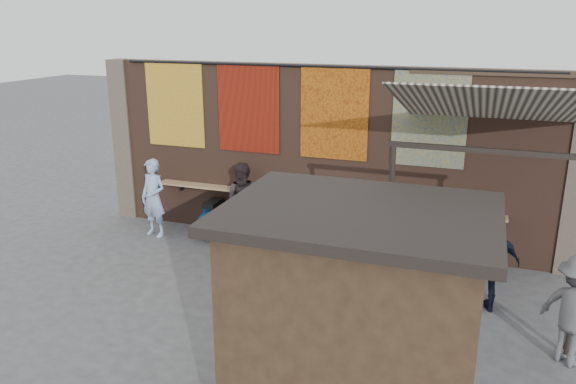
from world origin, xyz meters
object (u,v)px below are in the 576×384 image
Objects in this scene: scooter_stool_9 at (468,252)px; shopper_navy at (488,262)px; scooter_stool_1 at (235,223)px; scooter_stool_8 at (434,250)px; scooter_stool_6 at (373,243)px; scooter_stool_4 at (314,232)px; shopper_grey at (575,311)px; scooter_stool_0 at (212,219)px; scooter_stool_7 at (403,244)px; diner_right at (245,202)px; shelf_box at (337,195)px; market_stall at (355,334)px; shopper_tan at (389,239)px; scooter_stool_2 at (262,226)px; scooter_stool_3 at (289,232)px; scooter_stool_5 at (341,239)px; diner_left at (154,198)px.

scooter_stool_9 is 0.49× the size of shopper_navy.
scooter_stool_8 is (4.54, 0.01, -0.03)m from scooter_stool_1.
scooter_stool_6 is 0.41× the size of shopper_navy.
shopper_navy is at bearing -23.98° from scooter_stool_4.
shopper_grey is (2.26, -2.84, 0.50)m from scooter_stool_8.
scooter_stool_0 is at bearing -28.63° from shopper_navy.
diner_right reaches higher than scooter_stool_7.
shelf_box is at bearing 173.86° from scooter_stool_9.
scooter_stool_0 is at bearing 161.70° from diner_right.
shelf_box is at bearing 106.80° from market_stall.
shelf_box is 1.84m from shopper_tan.
scooter_stool_1 is (0.59, -0.01, -0.04)m from scooter_stool_0.
scooter_stool_4 is 4.02m from shopper_navy.
scooter_stool_2 reaches higher than scooter_stool_3.
diner_right reaches higher than shopper_grey.
shopper_navy is 4.18m from market_stall.
diner_right is (-3.62, 0.01, 0.50)m from scooter_stool_7.
scooter_stool_5 is 0.38× the size of diner_left.
shopper_tan reaches higher than scooter_stool_3.
scooter_stool_1 is at bearing 16.97° from shopper_grey.
scooter_stool_3 is 1.04× the size of scooter_stool_5.
scooter_stool_8 is 4.31m from diner_right.
scooter_stool_5 is 0.25× the size of market_stall.
diner_left is at bearing -175.84° from scooter_stool_6.
shelf_box is 1.88m from scooter_stool_2.
scooter_stool_1 reaches higher than scooter_stool_3.
shelf_box reaches higher than scooter_stool_1.
scooter_stool_5 is 5.12m from shopper_grey.
scooter_stool_6 is at bearing -0.89° from scooter_stool_1.
scooter_stool_5 is at bearing 5.86° from shopper_grey.
scooter_stool_6 is (1.36, -0.10, -0.05)m from scooter_stool_4.
shopper_grey is at bearing -20.99° from scooter_stool_0.
scooter_stool_5 is 5.79m from market_stall.
scooter_stool_2 is 2.58m from scooter_stool_6.
shelf_box is 0.67× the size of scooter_stool_9.
diner_left is (-3.79, -0.47, 0.52)m from scooter_stool_4.
scooter_stool_1 is 7.38m from shopper_grey.
scooter_stool_6 is at bearing 15.41° from diner_left.
scooter_stool_5 is 1.98m from scooter_stool_8.
scooter_stool_5 is at bearing 179.42° from scooter_stool_7.
scooter_stool_8 is 3.66m from shopper_grey.
shopper_grey reaches higher than scooter_stool_2.
shopper_navy is 1.98m from shopper_tan.
scooter_stool_1 is 0.94× the size of scooter_stool_4.
shelf_box reaches higher than scooter_stool_4.
scooter_stool_1 is 0.47× the size of shopper_grey.
scooter_stool_7 is at bearing 0.08° from scooter_stool_3.
scooter_stool_1 reaches higher than scooter_stool_5.
scooter_stool_8 is 0.66m from scooter_stool_9.
shelf_box is at bearing 159.45° from scooter_stool_6.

